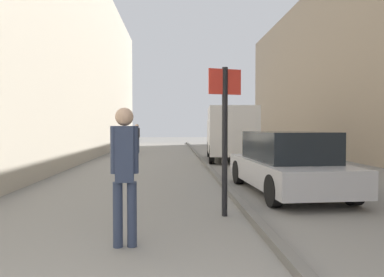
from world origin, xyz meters
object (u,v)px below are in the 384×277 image
Objects in this scene: pedestrian_mid_block at (125,167)px; cafe_chair_near_window at (116,146)px; street_sign_post at (225,128)px; pedestrian_main_foreground at (137,136)px; parked_car at (287,163)px; delivery_van at (230,132)px.

pedestrian_mid_block reaches higher than cafe_chair_near_window.
cafe_chair_near_window is (-3.91, 12.73, -1.00)m from street_sign_post.
pedestrian_main_foreground is at bearing -132.87° from cafe_chair_near_window.
pedestrian_mid_block is 0.42× the size of parked_car.
cafe_chair_near_window is at bearing 115.00° from parked_car.
pedestrian_mid_block is at bearing -135.81° from parked_car.
pedestrian_main_foreground is 1.84× the size of cafe_chair_near_window.
pedestrian_main_foreground is 2.71m from cafe_chair_near_window.
pedestrian_main_foreground is 0.67× the size of street_sign_post.
delivery_van reaches higher than parked_car.
cafe_chair_near_window is (-0.84, -2.54, -0.45)m from pedestrian_main_foreground.
parked_car is 4.57× the size of cafe_chair_near_window.
parked_car is at bearing -89.38° from pedestrian_main_foreground.
parked_car is at bearing 93.58° from cafe_chair_near_window.
pedestrian_mid_block is 14.46m from cafe_chair_near_window.
delivery_van is 8.18m from parked_car.
parked_car is at bearing -85.61° from delivery_van.
parked_car is 1.65× the size of street_sign_post.
pedestrian_mid_block reaches higher than pedestrian_main_foreground.
pedestrian_mid_block reaches higher than parked_car.
pedestrian_mid_block is 2.21m from street_sign_post.
pedestrian_main_foreground is at bearing -93.57° from street_sign_post.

